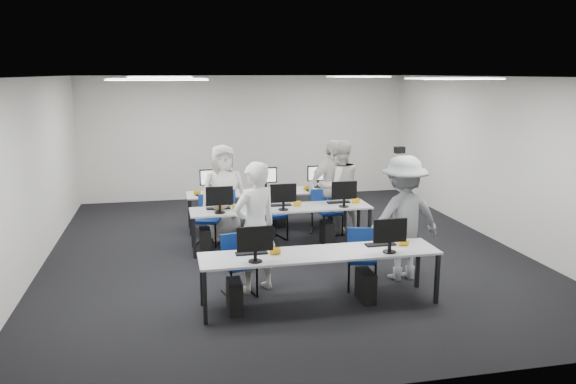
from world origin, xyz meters
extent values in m
plane|color=black|center=(0.00, 0.00, 0.00)|extent=(9.00, 9.00, 0.00)
plane|color=white|center=(0.00, 0.00, 3.00)|extent=(9.00, 9.00, 0.00)
cube|color=silver|center=(0.00, 4.50, 1.50)|extent=(8.00, 0.02, 3.00)
cube|color=silver|center=(0.00, -4.50, 1.50)|extent=(8.00, 0.02, 3.00)
cube|color=silver|center=(-4.00, 0.00, 1.50)|extent=(0.02, 9.00, 3.00)
cube|color=silver|center=(4.00, 0.00, 1.50)|extent=(0.02, 9.00, 3.00)
cube|color=white|center=(-2.00, -2.00, 2.98)|extent=(1.20, 0.60, 0.02)
cube|color=white|center=(2.00, -2.00, 2.98)|extent=(1.20, 0.60, 0.02)
cube|color=white|center=(-2.00, 2.00, 2.98)|extent=(1.20, 0.60, 0.02)
cube|color=white|center=(2.00, 2.00, 2.98)|extent=(1.20, 0.60, 0.02)
cube|color=#AFB2B4|center=(0.00, -2.40, 0.71)|extent=(3.20, 0.70, 0.03)
cube|color=black|center=(-1.55, -2.70, 0.35)|extent=(0.05, 0.05, 0.70)
cube|color=black|center=(-1.55, -2.10, 0.35)|extent=(0.05, 0.05, 0.70)
cube|color=black|center=(1.55, -2.70, 0.35)|extent=(0.05, 0.05, 0.70)
cube|color=black|center=(1.55, -2.10, 0.35)|extent=(0.05, 0.05, 0.70)
cube|color=#AFB2B4|center=(0.00, 0.20, 0.71)|extent=(3.20, 0.70, 0.03)
cube|color=black|center=(-1.55, -0.10, 0.35)|extent=(0.05, 0.05, 0.70)
cube|color=black|center=(-1.55, 0.50, 0.35)|extent=(0.05, 0.05, 0.70)
cube|color=black|center=(1.55, -0.10, 0.35)|extent=(0.05, 0.05, 0.70)
cube|color=black|center=(1.55, 0.50, 0.35)|extent=(0.05, 0.05, 0.70)
cube|color=#AFB2B4|center=(0.00, 1.60, 0.71)|extent=(3.20, 0.70, 0.03)
cube|color=black|center=(-1.55, 1.30, 0.35)|extent=(0.05, 0.05, 0.70)
cube|color=black|center=(-1.55, 1.90, 0.35)|extent=(0.05, 0.05, 0.70)
cube|color=black|center=(1.55, 1.30, 0.35)|extent=(0.05, 0.05, 0.70)
cube|color=black|center=(1.55, 1.90, 0.35)|extent=(0.05, 0.05, 0.70)
cube|color=#0B3295|center=(-0.90, -2.58, 1.03)|extent=(0.46, 0.04, 0.32)
cube|color=black|center=(-0.90, -2.26, 0.74)|extent=(0.42, 0.14, 0.02)
ellipsoid|color=black|center=(-0.60, -2.26, 0.75)|extent=(0.07, 0.10, 0.04)
cube|color=black|center=(-1.15, -2.40, 0.21)|extent=(0.18, 0.40, 0.42)
cube|color=white|center=(0.90, -2.58, 1.03)|extent=(0.46, 0.04, 0.32)
cube|color=black|center=(0.90, -2.26, 0.74)|extent=(0.42, 0.14, 0.02)
ellipsoid|color=black|center=(1.20, -2.26, 0.75)|extent=(0.07, 0.10, 0.04)
cube|color=black|center=(0.65, -2.40, 0.21)|extent=(0.18, 0.40, 0.42)
cube|color=white|center=(-1.10, 0.02, 1.03)|extent=(0.46, 0.04, 0.32)
cube|color=black|center=(-1.10, 0.34, 0.74)|extent=(0.42, 0.14, 0.02)
ellipsoid|color=black|center=(-0.80, 0.34, 0.75)|extent=(0.07, 0.10, 0.04)
cube|color=black|center=(-1.35, 0.20, 0.21)|extent=(0.18, 0.40, 0.42)
cube|color=white|center=(0.00, 0.02, 1.03)|extent=(0.46, 0.04, 0.32)
cube|color=black|center=(0.00, 0.34, 0.74)|extent=(0.42, 0.14, 0.02)
ellipsoid|color=black|center=(0.30, 0.34, 0.75)|extent=(0.07, 0.10, 0.04)
cube|color=black|center=(-0.25, 0.20, 0.21)|extent=(0.18, 0.40, 0.42)
cube|color=white|center=(1.10, 0.02, 1.03)|extent=(0.46, 0.04, 0.32)
cube|color=black|center=(1.10, 0.34, 0.74)|extent=(0.42, 0.14, 0.02)
ellipsoid|color=black|center=(1.40, 0.34, 0.75)|extent=(0.07, 0.10, 0.04)
cube|color=black|center=(0.85, 0.20, 0.21)|extent=(0.18, 0.40, 0.42)
cube|color=white|center=(-1.10, 1.78, 1.03)|extent=(0.46, 0.04, 0.32)
cube|color=black|center=(-1.10, 1.46, 0.74)|extent=(0.42, 0.14, 0.02)
ellipsoid|color=black|center=(-1.40, 1.46, 0.75)|extent=(0.07, 0.10, 0.04)
cube|color=black|center=(-0.85, 1.60, 0.21)|extent=(0.18, 0.40, 0.42)
cube|color=white|center=(0.00, 1.78, 1.03)|extent=(0.46, 0.04, 0.32)
cube|color=black|center=(0.00, 1.46, 0.74)|extent=(0.42, 0.14, 0.02)
ellipsoid|color=black|center=(-0.30, 1.46, 0.75)|extent=(0.07, 0.10, 0.04)
cube|color=black|center=(0.25, 1.60, 0.21)|extent=(0.18, 0.40, 0.42)
cube|color=white|center=(1.10, 1.78, 1.03)|extent=(0.46, 0.04, 0.32)
cube|color=black|center=(1.10, 1.46, 0.74)|extent=(0.42, 0.14, 0.02)
ellipsoid|color=black|center=(0.80, 1.46, 0.75)|extent=(0.07, 0.10, 0.04)
cube|color=black|center=(1.35, 1.60, 0.21)|extent=(0.18, 0.40, 0.42)
cube|color=navy|center=(-1.02, -1.82, 0.43)|extent=(0.49, 0.48, 0.06)
cube|color=navy|center=(-1.06, -1.64, 0.68)|extent=(0.39, 0.14, 0.34)
cube|color=navy|center=(0.74, -1.94, 0.43)|extent=(0.50, 0.49, 0.06)
cube|color=navy|center=(0.79, -1.76, 0.68)|extent=(0.39, 0.15, 0.34)
cube|color=navy|center=(-1.28, 0.65, 0.45)|extent=(0.54, 0.52, 0.06)
cube|color=navy|center=(-1.21, 0.84, 0.70)|extent=(0.40, 0.18, 0.35)
cube|color=navy|center=(-0.07, 0.70, 0.46)|extent=(0.55, 0.54, 0.06)
cube|color=navy|center=(-0.14, 0.89, 0.73)|extent=(0.42, 0.18, 0.36)
cube|color=navy|center=(1.09, 0.83, 0.43)|extent=(0.41, 0.39, 0.06)
cube|color=navy|center=(1.09, 1.02, 0.67)|extent=(0.39, 0.05, 0.33)
cube|color=navy|center=(-0.94, 1.00, 0.50)|extent=(0.55, 0.53, 0.07)
cube|color=navy|center=(-0.97, 0.78, 0.79)|extent=(0.46, 0.13, 0.39)
cube|color=navy|center=(-0.17, 1.12, 0.49)|extent=(0.51, 0.49, 0.06)
cube|color=navy|center=(-0.20, 0.91, 0.77)|extent=(0.45, 0.10, 0.38)
cube|color=navy|center=(0.98, 1.04, 0.45)|extent=(0.54, 0.53, 0.06)
cube|color=navy|center=(0.91, 0.85, 0.71)|extent=(0.41, 0.17, 0.35)
ellipsoid|color=olive|center=(-1.08, 0.23, 0.87)|extent=(0.39, 0.32, 0.27)
imported|color=silver|center=(-0.76, -1.71, 0.94)|extent=(0.81, 0.69, 1.87)
imported|color=silver|center=(1.28, 0.90, 0.91)|extent=(0.95, 0.78, 1.81)
imported|color=silver|center=(-0.94, 0.92, 0.89)|extent=(0.94, 0.67, 1.78)
imported|color=silver|center=(1.13, 0.89, 0.91)|extent=(1.16, 0.82, 1.83)
imported|color=gray|center=(1.47, -1.70, 0.94)|extent=(1.29, 0.83, 1.88)
cube|color=black|center=(1.45, -1.52, 1.94)|extent=(0.16, 0.19, 0.10)
camera|label=1|loc=(-1.91, -9.25, 3.06)|focal=35.00mm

